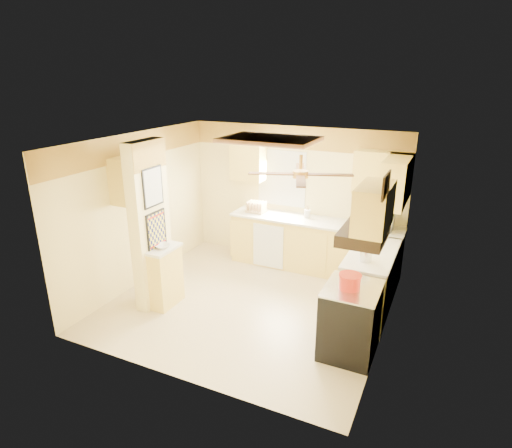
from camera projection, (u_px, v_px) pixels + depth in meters
The scene contains 34 objects.
floor at pixel (249, 303), 6.62m from camera, with size 4.00×4.00×0.00m, color beige.
ceiling at pixel (248, 141), 5.78m from camera, with size 4.00×4.00×0.00m, color white.
wall_back at pixel (294, 195), 7.82m from camera, with size 4.00×4.00×0.00m, color #FEEA9B.
wall_front at pixel (171, 282), 4.58m from camera, with size 4.00×4.00×0.00m, color #FEEA9B.
wall_left at pixel (139, 210), 7.00m from camera, with size 3.80×3.80×0.00m, color #FEEA9B.
wall_right at pixel (391, 250), 5.40m from camera, with size 3.80×3.80×0.00m, color #FEEA9B.
wallpaper_border at pixel (296, 138), 7.46m from camera, with size 4.00×0.02×0.40m, color #FFC84B.
partition_column at pixel (150, 226), 6.27m from camera, with size 0.20×0.70×2.50m, color #FEEA9B.
partition_ledge at pixel (166, 278), 6.45m from camera, with size 0.25×0.55×0.90m, color #FFE26A.
ledge_top at pixel (164, 249), 6.29m from camera, with size 0.28×0.58×0.04m, color silver.
lower_cabinets_back at pixel (314, 246), 7.63m from camera, with size 3.00×0.60×0.90m, color #FFE26A.
lower_cabinets_right at pixel (371, 283), 6.30m from camera, with size 0.60×1.40×0.90m, color #FFE26A.
countertop_back at pixel (315, 221), 7.47m from camera, with size 3.04×0.64×0.04m, color silver.
countertop_right at pixel (373, 253), 6.15m from camera, with size 0.64×1.44×0.04m, color silver.
dishwasher_panel at pixel (268, 246), 7.67m from camera, with size 0.58×0.02×0.80m, color white.
window at pixel (282, 178), 7.81m from camera, with size 0.92×0.02×1.02m.
upper_cab_back_left at pixel (248, 161), 7.81m from camera, with size 0.60×0.35×0.70m, color #FFE26A.
upper_cab_back_right at pixel (383, 173), 6.85m from camera, with size 0.90×0.35×0.70m, color #FFE26A.
upper_cab_right at pixel (396, 181), 6.34m from camera, with size 0.35×1.00×0.70m, color #FFE26A.
upper_cab_left_wall at pixel (134, 178), 6.52m from camera, with size 0.35×0.75×0.70m, color #FFE26A.
upper_cab_over_stove at pixel (374, 207), 4.77m from camera, with size 0.35×0.76×0.52m, color #FFE26A.
stove at pixel (350, 320), 5.33m from camera, with size 0.68×0.77×0.92m.
range_hood at pixel (364, 234), 4.91m from camera, with size 0.50×0.76×0.14m, color black.
poster_menu at pixel (153, 187), 6.03m from camera, with size 0.02×0.42×0.57m.
poster_nashville at pixel (156, 230), 6.24m from camera, with size 0.02×0.42×0.57m.
ceiling_light_panel at pixel (270, 140), 6.19m from camera, with size 1.35×0.95×0.06m.
ceiling_fan at pixel (301, 174), 4.86m from camera, with size 1.15×1.15×0.26m.
vent_grate at pixel (386, 186), 4.29m from camera, with size 0.02×0.40×0.25m, color black.
microwave at pixel (377, 220), 7.00m from camera, with size 0.53×0.36×0.29m, color white.
bowl at pixel (162, 246), 6.27m from camera, with size 0.22×0.22×0.05m, color white.
dutch_oven at pixel (350, 281), 5.13m from camera, with size 0.27×0.27×0.18m.
kettle at pixel (366, 253), 5.81m from camera, with size 0.16×0.16×0.25m.
dish_rack at pixel (256, 208), 7.88m from camera, with size 0.36×0.28×0.20m.
utensil_crock at pixel (307, 213), 7.58m from camera, with size 0.11×0.11×0.22m.
Camera 1 is at (2.56, -5.24, 3.37)m, focal length 30.00 mm.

